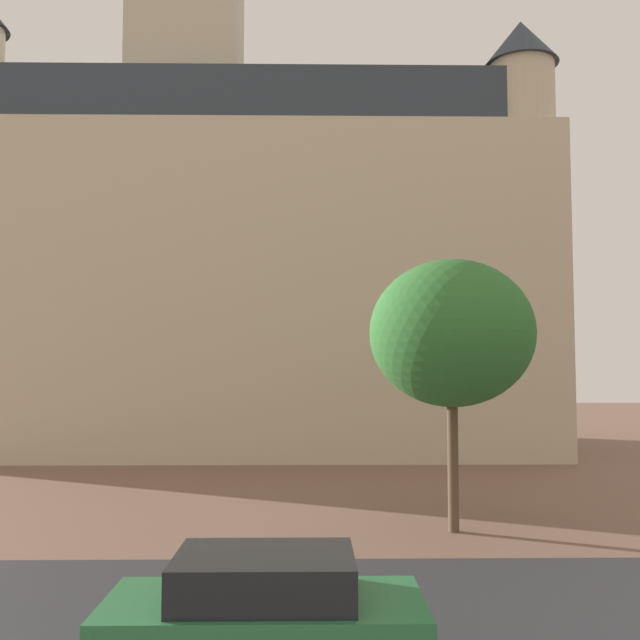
{
  "coord_description": "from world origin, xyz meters",
  "views": [
    {
      "loc": [
        -0.38,
        -2.25,
        4.02
      ],
      "look_at": [
        -0.18,
        10.99,
        4.88
      ],
      "focal_mm": 38.54,
      "sensor_mm": 36.0,
      "label": 1
    }
  ],
  "objects": [
    {
      "name": "car_green",
      "position": [
        -0.98,
        7.08,
        0.72
      ],
      "size": [
        4.25,
        2.1,
        1.51
      ],
      "color": "#287042",
      "rests_on": "ground_plane"
    },
    {
      "name": "ground_plane",
      "position": [
        0.0,
        10.0,
        0.0
      ],
      "size": [
        120.0,
        120.0,
        0.0
      ],
      "primitive_type": "plane",
      "color": "brown"
    },
    {
      "name": "landmark_building",
      "position": [
        -3.62,
        31.16,
        9.38
      ],
      "size": [
        27.34,
        11.84,
        33.47
      ],
      "color": "beige",
      "rests_on": "ground_plane"
    },
    {
      "name": "tree_curb_far",
      "position": [
        3.09,
        14.49,
        4.78
      ],
      "size": [
        4.02,
        4.02,
        6.6
      ],
      "color": "brown",
      "rests_on": "ground_plane"
    },
    {
      "name": "street_asphalt_strip",
      "position": [
        0.0,
        8.65,
        0.0
      ],
      "size": [
        120.0,
        7.16,
        0.0
      ],
      "primitive_type": "cube",
      "color": "#2D2D33",
      "rests_on": "ground_plane"
    }
  ]
}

